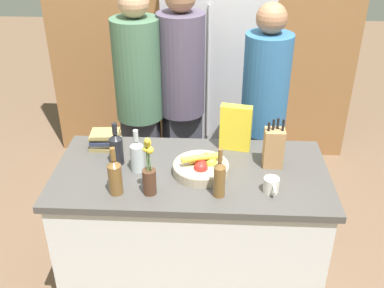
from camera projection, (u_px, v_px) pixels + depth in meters
The scene contains 17 objects.
ground_plane at pixel (191, 283), 2.98m from camera, with size 14.00×14.00×0.00m, color brown.
kitchen_island at pixel (191, 231), 2.76m from camera, with size 1.55×0.76×0.89m.
back_wall_wood at pixel (202, 19), 3.88m from camera, with size 2.75×0.12×2.60m.
refrigerator at pixel (216, 72), 3.73m from camera, with size 0.84×0.62×1.91m.
fruit_bowl at pixel (201, 166), 2.50m from camera, with size 0.32×0.32×0.11m.
knife_block at pixel (274, 147), 2.53m from camera, with size 0.11×0.09×0.30m.
flower_vase at pixel (149, 175), 2.30m from camera, with size 0.07×0.07×0.34m.
cereal_box at pixel (236, 128), 2.69m from camera, with size 0.19×0.10×0.29m.
coffee_mug at pixel (271, 185), 2.34m from camera, with size 0.08×0.12×0.08m.
book_stack at pixel (105, 140), 2.74m from camera, with size 0.20×0.15×0.11m.
bottle_oil at pixel (137, 155), 2.49m from camera, with size 0.08×0.08×0.26m.
bottle_vinegar at pixel (115, 176), 2.30m from camera, with size 0.07×0.07×0.27m.
bottle_wine at pixel (219, 178), 2.28m from camera, with size 0.06×0.06×0.28m.
bottle_water at pixel (116, 148), 2.56m from camera, with size 0.08×0.08×0.26m.
person_at_sink at pixel (139, 97), 3.18m from camera, with size 0.33×0.33×1.76m.
person_in_blue at pixel (181, 92), 3.22m from camera, with size 0.33×0.33×1.78m.
person_in_red_tee at pixel (264, 111), 3.07m from camera, with size 0.31×0.31×1.68m.
Camera 1 is at (0.11, -2.13, 2.27)m, focal length 42.00 mm.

